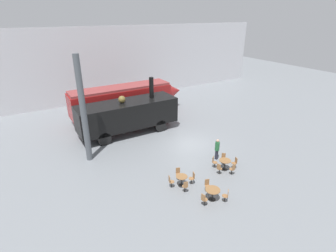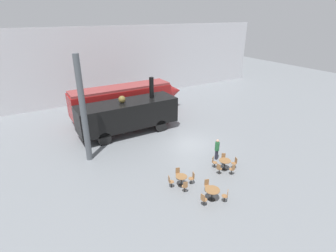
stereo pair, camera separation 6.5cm
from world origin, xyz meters
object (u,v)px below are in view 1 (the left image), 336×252
steam_locomotive (128,114)px  visitor_person (217,148)px  cafe_table_far (182,179)px  cafe_chair_0 (204,199)px  cafe_table_near (213,192)px  streamlined_locomotive (129,98)px  cafe_table_mid (225,162)px

steam_locomotive → visitor_person: 8.93m
cafe_table_far → visitor_person: 4.48m
cafe_chair_0 → visitor_person: (4.18, 3.79, 0.41)m
cafe_table_near → cafe_table_far: bearing=111.5°
streamlined_locomotive → visitor_person: (2.19, -11.89, -1.16)m
cafe_table_near → visitor_person: 4.95m
cafe_table_near → cafe_table_mid: size_ratio=1.08×
cafe_table_near → cafe_chair_0: 0.83m
cafe_table_far → visitor_person: visitor_person is taller
cafe_table_near → cafe_table_mid: (2.89, 2.13, 0.01)m
streamlined_locomotive → cafe_table_far: streamlined_locomotive is taller
steam_locomotive → cafe_table_mid: 10.12m
cafe_table_mid → cafe_table_far: size_ratio=1.11×
cafe_table_far → cafe_chair_0: 2.31m
steam_locomotive → cafe_table_far: 9.54m
cafe_table_far → visitor_person: bearing=19.3°
cafe_table_mid → visitor_person: 1.58m
steam_locomotive → cafe_table_mid: steam_locomotive is taller
cafe_table_near → visitor_person: visitor_person is taller
cafe_chair_0 → visitor_person: bearing=28.6°
cafe_table_far → steam_locomotive: bearing=88.3°
cafe_table_mid → cafe_chair_0: (-3.69, -2.32, -0.10)m
streamlined_locomotive → cafe_table_far: 13.61m
cafe_table_mid → cafe_table_far: bearing=-179.8°
streamlined_locomotive → cafe_table_mid: (1.70, -13.36, -1.48)m
cafe_table_mid → cafe_table_near: bearing=-143.7°
cafe_table_far → cafe_table_mid: bearing=0.2°
steam_locomotive → visitor_person: steam_locomotive is taller
steam_locomotive → cafe_chair_0: (-0.24, -11.74, -1.40)m
cafe_table_mid → cafe_chair_0: size_ratio=0.96×
steam_locomotive → cafe_table_mid: (3.45, -9.42, -1.31)m
streamlined_locomotive → cafe_table_near: bearing=-94.4°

